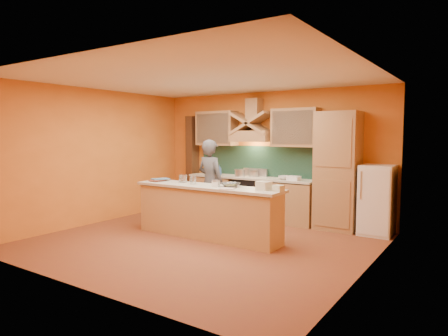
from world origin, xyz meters
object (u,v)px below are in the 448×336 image
Objects in this scene: fridge at (377,200)px; mixing_bowl at (230,185)px; person at (211,183)px; stove at (250,198)px; kitchen_scale at (216,184)px.

mixing_bowl is (-2.05, -1.84, 0.33)m from fridge.
stove is at bearing -98.39° from person.
fridge reaches higher than kitchen_scale.
kitchen_scale is (-2.29, -1.94, 0.34)m from fridge.
stove is 2.93× the size of mixing_bowl.
kitchen_scale is (0.41, -1.94, 0.54)m from stove.
fridge is 3.02m from kitchen_scale.
person is at bearing 142.09° from mixing_bowl.
mixing_bowl is (0.24, 0.10, -0.01)m from kitchen_scale.
stove is 0.69× the size of fridge.
fridge is 0.74× the size of person.
mixing_bowl is at bearing 10.05° from kitchen_scale.
stove is 2.71m from fridge.
fridge is 11.19× the size of kitchen_scale.
fridge is at bearing 27.57° from kitchen_scale.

